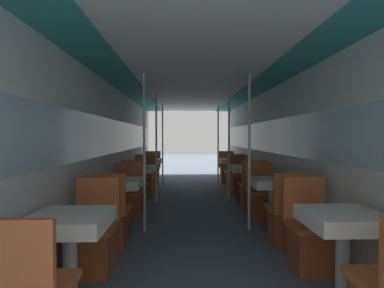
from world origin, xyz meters
TOP-DOWN VIEW (x-y plane):
  - wall_left at (-1.39, 3.66)m, footprint 0.05×10.12m
  - wall_right at (1.39, 3.66)m, footprint 0.05×10.12m
  - ceiling_panel at (0.00, 3.66)m, footprint 2.79×10.12m
  - dining_table_left_0 at (-1.03, 0.72)m, footprint 0.57×0.57m
  - chair_left_far_0 at (-1.03, 1.30)m, footprint 0.42×0.42m
  - dining_table_left_1 at (-1.03, 2.53)m, footprint 0.57×0.57m
  - chair_left_near_1 at (-1.03, 1.95)m, footprint 0.42×0.42m
  - chair_left_far_1 at (-1.03, 3.11)m, footprint 0.42×0.42m
  - support_pole_left_1 at (-0.71, 2.53)m, footprint 0.04×0.04m
  - dining_table_left_2 at (-1.03, 4.34)m, footprint 0.57×0.57m
  - chair_left_near_2 at (-1.03, 3.76)m, footprint 0.42×0.42m
  - chair_left_far_2 at (-1.03, 4.92)m, footprint 0.42×0.42m
  - support_pole_left_2 at (-0.71, 4.34)m, footprint 0.04×0.04m
  - dining_table_left_3 at (-1.03, 6.15)m, footprint 0.57×0.57m
  - chair_left_near_3 at (-1.03, 5.57)m, footprint 0.42×0.42m
  - chair_left_far_3 at (-1.03, 6.73)m, footprint 0.42×0.42m
  - support_pole_left_3 at (-0.71, 6.15)m, footprint 0.04×0.04m
  - dining_table_right_0 at (1.03, 0.72)m, footprint 0.57×0.57m
  - chair_right_far_0 at (1.03, 1.30)m, footprint 0.42×0.42m
  - dining_table_right_1 at (1.03, 2.53)m, footprint 0.57×0.57m
  - chair_right_near_1 at (1.03, 1.95)m, footprint 0.42×0.42m
  - chair_right_far_1 at (1.03, 3.11)m, footprint 0.42×0.42m
  - support_pole_right_1 at (0.71, 2.53)m, footprint 0.04×0.04m
  - dining_table_right_2 at (1.03, 4.34)m, footprint 0.57×0.57m
  - chair_right_near_2 at (1.03, 3.76)m, footprint 0.42×0.42m
  - chair_right_far_2 at (1.03, 4.92)m, footprint 0.42×0.42m
  - support_pole_right_2 at (0.71, 4.34)m, footprint 0.04×0.04m
  - dining_table_right_3 at (1.03, 6.15)m, footprint 0.57×0.57m
  - chair_right_near_3 at (1.03, 5.57)m, footprint 0.42×0.42m
  - chair_right_far_3 at (1.03, 6.73)m, footprint 0.42×0.42m
  - support_pole_right_3 at (0.71, 6.15)m, footprint 0.04×0.04m

SIDE VIEW (x-z plane):
  - chair_left_far_0 at x=-1.03m, z-range -0.16..0.72m
  - chair_left_near_1 at x=-1.03m, z-range -0.16..0.72m
  - chair_left_far_1 at x=-1.03m, z-range -0.16..0.72m
  - chair_left_near_2 at x=-1.03m, z-range -0.16..0.72m
  - chair_left_far_2 at x=-1.03m, z-range -0.16..0.72m
  - chair_left_near_3 at x=-1.03m, z-range -0.16..0.72m
  - chair_left_far_3 at x=-1.03m, z-range -0.16..0.72m
  - chair_right_far_0 at x=1.03m, z-range -0.16..0.72m
  - chair_right_near_1 at x=1.03m, z-range -0.16..0.72m
  - chair_right_far_1 at x=1.03m, z-range -0.16..0.72m
  - chair_right_near_2 at x=1.03m, z-range -0.16..0.72m
  - chair_right_far_2 at x=1.03m, z-range -0.16..0.72m
  - chair_right_near_3 at x=1.03m, z-range -0.16..0.72m
  - chair_right_far_3 at x=1.03m, z-range -0.16..0.72m
  - dining_table_left_0 at x=-1.03m, z-range 0.24..0.95m
  - dining_table_left_1 at x=-1.03m, z-range 0.24..0.95m
  - dining_table_left_2 at x=-1.03m, z-range 0.24..0.95m
  - dining_table_left_3 at x=-1.03m, z-range 0.24..0.95m
  - dining_table_right_0 at x=1.03m, z-range 0.24..0.95m
  - dining_table_right_1 at x=1.03m, z-range 0.24..0.95m
  - dining_table_right_2 at x=1.03m, z-range 0.24..0.95m
  - dining_table_right_3 at x=1.03m, z-range 0.24..0.95m
  - support_pole_left_1 at x=-0.71m, z-range 0.00..2.13m
  - support_pole_left_2 at x=-0.71m, z-range 0.00..2.13m
  - support_pole_left_3 at x=-0.71m, z-range 0.00..2.13m
  - support_pole_right_1 at x=0.71m, z-range 0.00..2.13m
  - support_pole_right_2 at x=0.71m, z-range 0.00..2.13m
  - support_pole_right_3 at x=0.71m, z-range 0.00..2.13m
  - wall_left at x=-1.39m, z-range 0.03..2.16m
  - wall_right at x=1.39m, z-range 0.03..2.16m
  - ceiling_panel at x=0.00m, z-range 2.14..2.21m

